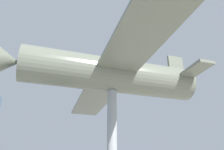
{
  "coord_description": "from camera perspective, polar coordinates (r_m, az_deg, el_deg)",
  "views": [
    {
      "loc": [
        -11.64,
        2.41,
        1.78
      ],
      "look_at": [
        0.0,
        0.0,
        7.39
      ],
      "focal_mm": 35.0,
      "sensor_mm": 36.0,
      "label": 1
    }
  ],
  "objects": [
    {
      "name": "suspended_airplane",
      "position": [
        13.07,
        -1.28,
        0.21
      ],
      "size": [
        18.46,
        12.22,
        3.07
      ],
      "rotation": [
        0.0,
        0.0,
        0.1
      ],
      "color": "slate",
      "rests_on": "support_pylon_central"
    },
    {
      "name": "support_pylon_central",
      "position": [
        11.97,
        0.0,
        -18.57
      ],
      "size": [
        0.54,
        0.54,
        6.35
      ],
      "color": "#999EA3",
      "rests_on": "ground_plane"
    }
  ]
}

